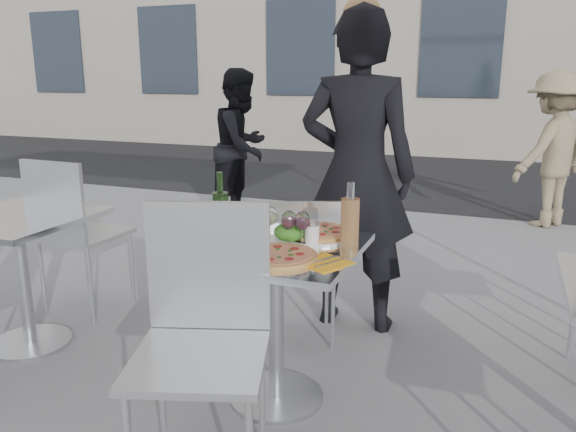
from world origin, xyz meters
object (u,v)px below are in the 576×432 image
(salad_plate, at_px, (291,234))
(wineglass_white_a, at_px, (248,216))
(wineglass_red_b, at_px, (302,222))
(napkin_right, at_px, (324,262))
(chair_far, at_px, (302,259))
(side_table_left, at_px, (20,253))
(chair_near, at_px, (204,321))
(pizza_far, at_px, (319,233))
(carafe, at_px, (350,222))
(napkin_left, at_px, (211,251))
(woman_diner, at_px, (357,174))
(pedestrian_a, at_px, (242,146))
(pedestrian_b, at_px, (552,150))
(wine_bottle, at_px, (221,211))
(side_chair_lfar, at_px, (71,224))
(wineglass_white_b, at_px, (270,217))
(sugar_shaker, at_px, (312,233))
(pizza_near, at_px, (278,256))
(main_table, at_px, (276,291))
(wineglass_red_a, at_px, (289,221))

(salad_plate, distance_m, wineglass_white_a, 0.21)
(wineglass_red_b, relative_size, napkin_right, 0.65)
(chair_far, bearing_deg, wineglass_red_b, 86.25)
(side_table_left, distance_m, chair_near, 1.53)
(pizza_far, height_order, carafe, carafe)
(salad_plate, xyz_separation_m, napkin_left, (-0.26, -0.26, -0.03))
(woman_diner, distance_m, pedestrian_a, 2.67)
(wineglass_red_b, bearing_deg, woman_diner, 89.67)
(napkin_left, bearing_deg, pedestrian_b, 85.37)
(wine_bottle, xyz_separation_m, napkin_right, (0.58, -0.22, -0.11))
(chair_far, distance_m, pizza_far, 0.49)
(chair_near, xyz_separation_m, side_chair_lfar, (-1.48, 0.97, -0.02))
(chair_far, bearing_deg, wineglass_white_b, 69.57)
(woman_diner, height_order, sugar_shaker, woman_diner)
(chair_near, bearing_deg, wineglass_white_b, 70.56)
(side_chair_lfar, height_order, carafe, carafe)
(sugar_shaker, distance_m, napkin_left, 0.44)
(side_table_left, bearing_deg, napkin_right, -4.63)
(pizza_far, relative_size, napkin_left, 1.58)
(pizza_near, distance_m, pizza_far, 0.37)
(woman_diner, distance_m, salad_plate, 0.88)
(napkin_right, bearing_deg, pedestrian_b, 103.59)
(side_chair_lfar, distance_m, sugar_shaker, 1.75)
(side_table_left, bearing_deg, salad_plate, 3.29)
(side_table_left, xyz_separation_m, pizza_near, (1.58, -0.15, 0.22))
(wine_bottle, bearing_deg, chair_near, -68.05)
(salad_plate, distance_m, wineglass_red_b, 0.12)
(main_table, relative_size, chair_far, 0.89)
(chair_far, distance_m, salad_plate, 0.57)
(wineglass_white_a, relative_size, wineglass_red_a, 1.00)
(napkin_right, bearing_deg, wineglass_white_a, -176.68)
(woman_diner, relative_size, wine_bottle, 6.26)
(pizza_near, height_order, salad_plate, salad_plate)
(carafe, bearing_deg, pizza_far, 143.31)
(woman_diner, bearing_deg, carafe, 99.59)
(main_table, distance_m, pedestrian_b, 4.14)
(pedestrian_b, bearing_deg, wineglass_white_a, 16.57)
(side_table_left, xyz_separation_m, wineglass_red_a, (1.55, 0.03, 0.32))
(pizza_far, bearing_deg, napkin_left, -132.00)
(pedestrian_b, xyz_separation_m, pizza_far, (-1.19, -3.71, 0.00))
(sugar_shaker, bearing_deg, chair_near, -109.44)
(pizza_far, distance_m, sugar_shaker, 0.15)
(wineglass_red_a, relative_size, napkin_right, 0.65)
(pedestrian_b, xyz_separation_m, salad_plate, (-1.29, -3.83, 0.02))
(side_table_left, xyz_separation_m, wine_bottle, (1.19, 0.08, 0.32))
(side_chair_lfar, xyz_separation_m, pedestrian_b, (2.87, 3.47, 0.17))
(wine_bottle, relative_size, wineglass_white_b, 1.87)
(pizza_far, bearing_deg, pizza_near, -98.38)
(wineglass_red_b, height_order, napkin_left, wineglass_red_b)
(wine_bottle, relative_size, napkin_left, 1.32)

